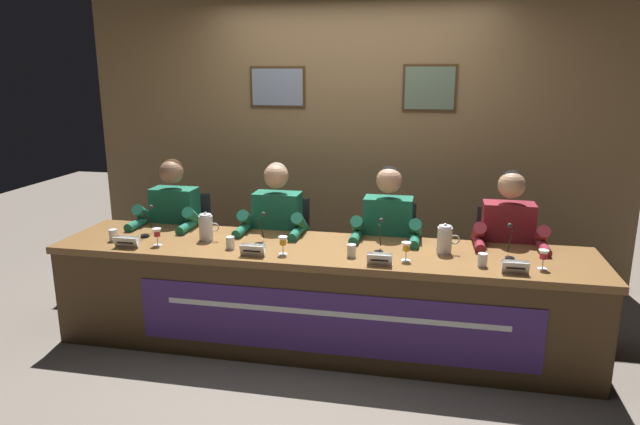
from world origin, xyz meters
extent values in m
plane|color=#70665B|center=(0.00, 0.00, 0.00)|extent=(12.00, 12.00, 0.00)
cube|color=#937047|center=(0.00, 1.47, 1.30)|extent=(4.95, 0.12, 2.60)
cube|color=#4C3319|center=(-0.68, 1.40, 1.77)|extent=(0.51, 0.02, 0.37)
cube|color=#8C99AD|center=(-0.68, 1.39, 1.77)|extent=(0.47, 0.01, 0.33)
cube|color=#4C3319|center=(0.68, 1.40, 1.77)|extent=(0.46, 0.02, 0.40)
cube|color=slate|center=(0.68, 1.39, 1.77)|extent=(0.42, 0.01, 0.36)
cube|color=brown|center=(0.00, 0.00, 0.70)|extent=(3.75, 0.76, 0.05)
cube|color=#4C341B|center=(0.00, -0.36, 0.34)|extent=(3.69, 0.04, 0.68)
cube|color=#4C341B|center=(-1.83, 0.00, 0.34)|extent=(0.08, 0.68, 0.68)
cube|color=#4C341B|center=(1.83, 0.00, 0.34)|extent=(0.08, 0.68, 0.68)
cube|color=#4C2D7A|center=(0.15, -0.38, 0.34)|extent=(2.62, 0.01, 0.42)
cube|color=white|center=(0.15, -0.39, 0.41)|extent=(2.23, 0.00, 0.04)
cylinder|color=black|center=(-1.29, 0.48, 0.01)|extent=(0.44, 0.44, 0.02)
cylinder|color=black|center=(-1.29, 0.48, 0.23)|extent=(0.05, 0.05, 0.42)
cube|color=#232328|center=(-1.29, 0.48, 0.46)|extent=(0.44, 0.44, 0.03)
cube|color=#232328|center=(-1.29, 0.68, 0.69)|extent=(0.40, 0.05, 0.44)
cylinder|color=black|center=(-1.39, 0.13, 0.24)|extent=(0.10, 0.10, 0.47)
cylinder|color=black|center=(-1.19, 0.13, 0.24)|extent=(0.10, 0.10, 0.47)
cylinder|color=black|center=(-1.39, 0.28, 0.52)|extent=(0.13, 0.34, 0.13)
cylinder|color=black|center=(-1.19, 0.28, 0.52)|extent=(0.13, 0.34, 0.13)
cube|color=#196047|center=(-1.29, 0.45, 0.76)|extent=(0.36, 0.20, 0.48)
sphere|color=#8E664C|center=(-1.29, 0.43, 1.14)|extent=(0.19, 0.19, 0.19)
sphere|color=#331E0F|center=(-1.29, 0.45, 1.15)|extent=(0.17, 0.17, 0.17)
cylinder|color=#196047|center=(-1.50, 0.35, 0.78)|extent=(0.09, 0.30, 0.25)
cylinder|color=#196047|center=(-1.08, 0.35, 0.78)|extent=(0.09, 0.30, 0.25)
cylinder|color=#196047|center=(-1.50, 0.19, 0.76)|extent=(0.07, 0.24, 0.07)
cylinder|color=#196047|center=(-1.08, 0.19, 0.76)|extent=(0.07, 0.24, 0.07)
cube|color=white|center=(-1.31, -0.29, 0.77)|extent=(0.17, 0.03, 0.08)
cube|color=white|center=(-1.31, -0.26, 0.77)|extent=(0.17, 0.03, 0.08)
cube|color=black|center=(-1.31, -0.29, 0.77)|extent=(0.12, 0.01, 0.01)
cylinder|color=white|center=(-1.13, -0.19, 0.73)|extent=(0.06, 0.06, 0.00)
cylinder|color=white|center=(-1.13, -0.19, 0.76)|extent=(0.01, 0.01, 0.05)
cone|color=white|center=(-1.13, -0.19, 0.82)|extent=(0.06, 0.06, 0.06)
cylinder|color=#B21E2D|center=(-1.13, -0.19, 0.81)|extent=(0.04, 0.04, 0.04)
cylinder|color=silver|center=(-1.49, -0.15, 0.77)|extent=(0.06, 0.06, 0.08)
cylinder|color=silver|center=(-1.49, -0.15, 0.75)|extent=(0.05, 0.05, 0.05)
cylinder|color=black|center=(-1.32, -0.02, 0.74)|extent=(0.06, 0.06, 0.02)
cylinder|color=black|center=(-1.32, 0.04, 0.84)|extent=(0.01, 0.13, 0.18)
sphere|color=#2D2D2D|center=(-1.32, 0.11, 0.93)|extent=(0.03, 0.03, 0.03)
cylinder|color=black|center=(-0.43, 0.48, 0.01)|extent=(0.44, 0.44, 0.02)
cylinder|color=black|center=(-0.43, 0.48, 0.23)|extent=(0.05, 0.05, 0.42)
cube|color=#232328|center=(-0.43, 0.48, 0.46)|extent=(0.44, 0.44, 0.03)
cube|color=#232328|center=(-0.43, 0.68, 0.69)|extent=(0.40, 0.05, 0.44)
cylinder|color=black|center=(-0.53, 0.13, 0.24)|extent=(0.10, 0.10, 0.47)
cylinder|color=black|center=(-0.33, 0.13, 0.24)|extent=(0.10, 0.10, 0.47)
cylinder|color=black|center=(-0.53, 0.28, 0.52)|extent=(0.13, 0.34, 0.13)
cylinder|color=black|center=(-0.33, 0.28, 0.52)|extent=(0.13, 0.34, 0.13)
cube|color=#196047|center=(-0.43, 0.45, 0.76)|extent=(0.36, 0.20, 0.48)
sphere|color=tan|center=(-0.43, 0.43, 1.14)|extent=(0.19, 0.19, 0.19)
sphere|color=gray|center=(-0.43, 0.45, 1.15)|extent=(0.17, 0.17, 0.17)
cylinder|color=#196047|center=(-0.64, 0.35, 0.78)|extent=(0.09, 0.30, 0.25)
cylinder|color=#196047|center=(-0.22, 0.35, 0.78)|extent=(0.09, 0.30, 0.25)
cylinder|color=#196047|center=(-0.64, 0.19, 0.76)|extent=(0.07, 0.24, 0.07)
cylinder|color=#196047|center=(-0.22, 0.19, 0.76)|extent=(0.07, 0.24, 0.07)
cube|color=white|center=(-0.40, -0.29, 0.77)|extent=(0.17, 0.03, 0.08)
cube|color=white|center=(-0.40, -0.26, 0.77)|extent=(0.17, 0.03, 0.08)
cube|color=black|center=(-0.40, -0.29, 0.77)|extent=(0.12, 0.01, 0.01)
cylinder|color=white|center=(-0.21, -0.20, 0.73)|extent=(0.06, 0.06, 0.00)
cylinder|color=white|center=(-0.21, -0.20, 0.76)|extent=(0.01, 0.01, 0.05)
cone|color=white|center=(-0.21, -0.20, 0.82)|extent=(0.06, 0.06, 0.06)
cylinder|color=orange|center=(-0.21, -0.20, 0.81)|extent=(0.04, 0.04, 0.04)
cylinder|color=silver|center=(-0.60, -0.15, 0.77)|extent=(0.06, 0.06, 0.08)
cylinder|color=silver|center=(-0.60, -0.15, 0.75)|extent=(0.05, 0.05, 0.05)
cylinder|color=black|center=(-0.43, -0.06, 0.74)|extent=(0.06, 0.06, 0.02)
cylinder|color=black|center=(-0.43, 0.01, 0.84)|extent=(0.01, 0.13, 0.18)
sphere|color=#2D2D2D|center=(-0.43, 0.07, 0.93)|extent=(0.03, 0.03, 0.03)
cylinder|color=black|center=(0.43, 0.48, 0.01)|extent=(0.44, 0.44, 0.02)
cylinder|color=black|center=(0.43, 0.48, 0.23)|extent=(0.05, 0.05, 0.42)
cube|color=#232328|center=(0.43, 0.48, 0.46)|extent=(0.44, 0.44, 0.03)
cube|color=#232328|center=(0.43, 0.68, 0.69)|extent=(0.40, 0.05, 0.44)
cylinder|color=black|center=(0.33, 0.13, 0.24)|extent=(0.10, 0.10, 0.47)
cylinder|color=black|center=(0.53, 0.13, 0.24)|extent=(0.10, 0.10, 0.47)
cylinder|color=black|center=(0.33, 0.28, 0.52)|extent=(0.13, 0.34, 0.13)
cylinder|color=black|center=(0.53, 0.28, 0.52)|extent=(0.13, 0.34, 0.13)
cube|color=#196047|center=(0.43, 0.45, 0.76)|extent=(0.36, 0.20, 0.48)
sphere|color=tan|center=(0.43, 0.43, 1.14)|extent=(0.19, 0.19, 0.19)
sphere|color=black|center=(0.43, 0.45, 1.15)|extent=(0.17, 0.17, 0.17)
cylinder|color=#196047|center=(0.22, 0.35, 0.78)|extent=(0.09, 0.30, 0.25)
cylinder|color=#196047|center=(0.64, 0.35, 0.78)|extent=(0.09, 0.30, 0.25)
cylinder|color=#196047|center=(0.22, 0.19, 0.76)|extent=(0.07, 0.24, 0.07)
cylinder|color=#196047|center=(0.64, 0.19, 0.76)|extent=(0.07, 0.24, 0.07)
cube|color=white|center=(0.44, -0.31, 0.77)|extent=(0.16, 0.03, 0.08)
cube|color=white|center=(0.44, -0.28, 0.77)|extent=(0.16, 0.03, 0.08)
cube|color=black|center=(0.44, -0.31, 0.77)|extent=(0.11, 0.01, 0.01)
cylinder|color=white|center=(0.60, -0.17, 0.73)|extent=(0.06, 0.06, 0.00)
cylinder|color=white|center=(0.60, -0.17, 0.76)|extent=(0.01, 0.01, 0.05)
cone|color=white|center=(0.60, -0.17, 0.82)|extent=(0.06, 0.06, 0.06)
cylinder|color=orange|center=(0.60, -0.17, 0.81)|extent=(0.04, 0.04, 0.04)
cylinder|color=silver|center=(0.24, -0.16, 0.77)|extent=(0.06, 0.06, 0.08)
cylinder|color=silver|center=(0.24, -0.16, 0.75)|extent=(0.05, 0.05, 0.05)
cylinder|color=black|center=(0.42, -0.06, 0.74)|extent=(0.06, 0.06, 0.02)
cylinder|color=black|center=(0.42, 0.00, 0.84)|extent=(0.01, 0.13, 0.18)
sphere|color=#2D2D2D|center=(0.42, 0.06, 0.93)|extent=(0.03, 0.03, 0.03)
cylinder|color=black|center=(1.29, 0.48, 0.01)|extent=(0.44, 0.44, 0.02)
cylinder|color=black|center=(1.29, 0.48, 0.23)|extent=(0.05, 0.05, 0.42)
cube|color=#232328|center=(1.29, 0.48, 0.46)|extent=(0.44, 0.44, 0.03)
cube|color=#232328|center=(1.29, 0.68, 0.69)|extent=(0.40, 0.05, 0.44)
cylinder|color=black|center=(1.19, 0.13, 0.24)|extent=(0.10, 0.10, 0.47)
cylinder|color=black|center=(1.39, 0.13, 0.24)|extent=(0.10, 0.10, 0.47)
cylinder|color=black|center=(1.19, 0.28, 0.52)|extent=(0.13, 0.34, 0.13)
cylinder|color=black|center=(1.39, 0.28, 0.52)|extent=(0.13, 0.34, 0.13)
cube|color=maroon|center=(1.29, 0.45, 0.76)|extent=(0.36, 0.20, 0.48)
sphere|color=tan|center=(1.29, 0.43, 1.14)|extent=(0.19, 0.19, 0.19)
sphere|color=black|center=(1.29, 0.45, 1.15)|extent=(0.17, 0.17, 0.17)
cylinder|color=maroon|center=(1.08, 0.35, 0.78)|extent=(0.09, 0.30, 0.25)
cylinder|color=maroon|center=(1.50, 0.35, 0.78)|extent=(0.09, 0.30, 0.25)
cylinder|color=maroon|center=(1.08, 0.19, 0.76)|extent=(0.07, 0.24, 0.07)
cylinder|color=maroon|center=(1.50, 0.19, 0.76)|extent=(0.07, 0.24, 0.07)
cube|color=white|center=(1.26, -0.29, 0.77)|extent=(0.16, 0.03, 0.08)
cube|color=white|center=(1.26, -0.26, 0.77)|extent=(0.16, 0.03, 0.08)
cube|color=black|center=(1.26, -0.29, 0.77)|extent=(0.11, 0.01, 0.01)
cylinder|color=white|center=(1.44, -0.16, 0.73)|extent=(0.06, 0.06, 0.00)
cylinder|color=white|center=(1.44, -0.16, 0.76)|extent=(0.01, 0.01, 0.05)
cone|color=white|center=(1.44, -0.16, 0.82)|extent=(0.06, 0.06, 0.06)
cylinder|color=#B21E2D|center=(1.44, -0.16, 0.81)|extent=(0.04, 0.04, 0.04)
cylinder|color=silver|center=(1.08, -0.18, 0.77)|extent=(0.06, 0.06, 0.08)
cylinder|color=silver|center=(1.08, -0.18, 0.75)|extent=(0.05, 0.05, 0.05)
cylinder|color=black|center=(1.26, -0.02, 0.74)|extent=(0.06, 0.06, 0.02)
cylinder|color=black|center=(1.26, 0.04, 0.84)|extent=(0.01, 0.13, 0.18)
sphere|color=#2D2D2D|center=(1.26, 0.10, 0.93)|extent=(0.03, 0.03, 0.03)
cylinder|color=silver|center=(-0.84, 0.01, 0.82)|extent=(0.10, 0.10, 0.18)
cylinder|color=silver|center=(-0.84, 0.01, 0.91)|extent=(0.08, 0.09, 0.01)
sphere|color=silver|center=(-0.84, 0.01, 0.93)|extent=(0.02, 0.02, 0.02)
torus|color=silver|center=(-0.78, 0.01, 0.83)|extent=(0.07, 0.01, 0.07)
cylinder|color=silver|center=(0.84, 0.04, 0.82)|extent=(0.10, 0.10, 0.18)
cylinder|color=silver|center=(0.84, 0.04, 0.91)|extent=(0.08, 0.09, 0.01)
sphere|color=silver|center=(0.84, 0.04, 0.93)|extent=(0.02, 0.02, 0.02)
torus|color=silver|center=(0.91, 0.04, 0.83)|extent=(0.07, 0.01, 0.07)
camera|label=1|loc=(0.75, -3.69, 1.94)|focal=31.84mm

